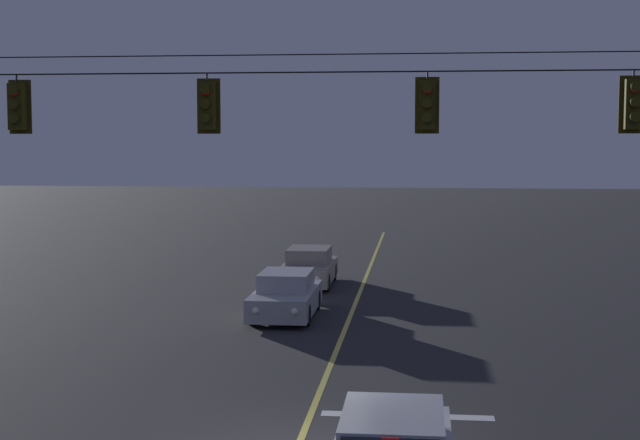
{
  "coord_description": "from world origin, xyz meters",
  "views": [
    {
      "loc": [
        2.13,
        -15.84,
        5.43
      ],
      "look_at": [
        0.0,
        3.94,
        3.72
      ],
      "focal_mm": 52.81,
      "sensor_mm": 36.0,
      "label": 1
    }
  ],
  "objects_px": {
    "traffic_light_right_inner": "(633,104)",
    "car_oncoming_trailing": "(309,268)",
    "car_oncoming_lead": "(286,296)",
    "traffic_light_left_inner": "(207,106)",
    "traffic_light_leftmost": "(17,106)",
    "traffic_light_centre": "(427,105)"
  },
  "relations": [
    {
      "from": "traffic_light_leftmost",
      "to": "car_oncoming_lead",
      "type": "distance_m",
      "value": 11.71
    },
    {
      "from": "traffic_light_leftmost",
      "to": "car_oncoming_trailing",
      "type": "distance_m",
      "value": 17.24
    },
    {
      "from": "traffic_light_left_inner",
      "to": "car_oncoming_lead",
      "type": "xyz_separation_m",
      "value": [
        0.23,
        9.46,
        -5.46
      ]
    },
    {
      "from": "traffic_light_left_inner",
      "to": "traffic_light_centre",
      "type": "xyz_separation_m",
      "value": [
        4.42,
        0.0,
        0.0
      ]
    },
    {
      "from": "traffic_light_leftmost",
      "to": "car_oncoming_trailing",
      "type": "height_order",
      "value": "traffic_light_leftmost"
    },
    {
      "from": "traffic_light_left_inner",
      "to": "traffic_light_right_inner",
      "type": "xyz_separation_m",
      "value": [
        8.37,
        0.0,
        0.0
      ]
    },
    {
      "from": "traffic_light_right_inner",
      "to": "car_oncoming_trailing",
      "type": "bearing_deg",
      "value": 117.39
    },
    {
      "from": "car_oncoming_lead",
      "to": "traffic_light_left_inner",
      "type": "bearing_deg",
      "value": -91.38
    },
    {
      "from": "traffic_light_left_inner",
      "to": "car_oncoming_trailing",
      "type": "bearing_deg",
      "value": 89.35
    },
    {
      "from": "traffic_light_leftmost",
      "to": "traffic_light_left_inner",
      "type": "height_order",
      "value": "same"
    },
    {
      "from": "traffic_light_leftmost",
      "to": "traffic_light_right_inner",
      "type": "xyz_separation_m",
      "value": [
        12.37,
        0.0,
        0.0
      ]
    },
    {
      "from": "traffic_light_leftmost",
      "to": "traffic_light_right_inner",
      "type": "relative_size",
      "value": 1.0
    },
    {
      "from": "traffic_light_centre",
      "to": "car_oncoming_trailing",
      "type": "bearing_deg",
      "value": 105.03
    },
    {
      "from": "traffic_light_right_inner",
      "to": "car_oncoming_trailing",
      "type": "xyz_separation_m",
      "value": [
        -8.19,
        15.81,
        -5.46
      ]
    },
    {
      "from": "traffic_light_centre",
      "to": "traffic_light_right_inner",
      "type": "xyz_separation_m",
      "value": [
        3.95,
        0.0,
        0.0
      ]
    },
    {
      "from": "traffic_light_left_inner",
      "to": "traffic_light_centre",
      "type": "height_order",
      "value": "same"
    },
    {
      "from": "traffic_light_centre",
      "to": "traffic_light_right_inner",
      "type": "height_order",
      "value": "same"
    },
    {
      "from": "traffic_light_centre",
      "to": "car_oncoming_lead",
      "type": "height_order",
      "value": "traffic_light_centre"
    },
    {
      "from": "traffic_light_right_inner",
      "to": "car_oncoming_lead",
      "type": "bearing_deg",
      "value": 130.73
    },
    {
      "from": "traffic_light_left_inner",
      "to": "traffic_light_centre",
      "type": "bearing_deg",
      "value": 0.0
    },
    {
      "from": "traffic_light_centre",
      "to": "car_oncoming_trailing",
      "type": "xyz_separation_m",
      "value": [
        -4.25,
        15.81,
        -5.46
      ]
    },
    {
      "from": "traffic_light_leftmost",
      "to": "car_oncoming_trailing",
      "type": "relative_size",
      "value": 0.28
    }
  ]
}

